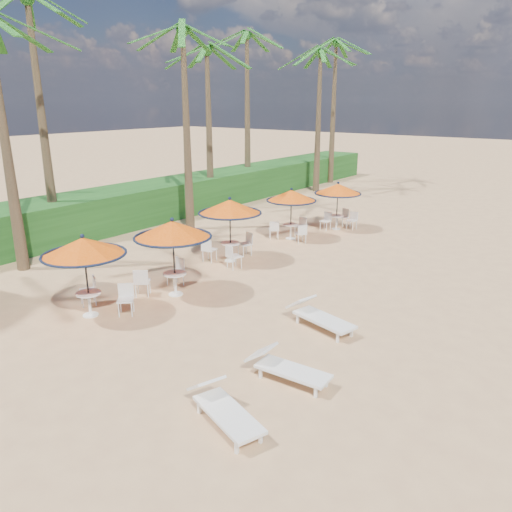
{
  "coord_description": "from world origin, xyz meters",
  "views": [
    {
      "loc": [
        6.45,
        -7.21,
        5.97
      ],
      "look_at": [
        -2.74,
        4.9,
        1.2
      ],
      "focal_mm": 35.0,
      "sensor_mm": 36.0,
      "label": 1
    }
  ],
  "objects_px": {
    "lounger_near": "(223,406)",
    "lounger_mid": "(285,366)",
    "station_3": "(291,202)",
    "lounger_far": "(318,315)",
    "station_0": "(86,254)",
    "station_4": "(338,195)",
    "station_1": "(171,236)",
    "station_2": "(230,215)"
  },
  "relations": [
    {
      "from": "station_4",
      "to": "lounger_mid",
      "type": "xyz_separation_m",
      "value": [
        5.62,
        -12.79,
        -1.36
      ]
    },
    {
      "from": "station_4",
      "to": "lounger_near",
      "type": "relative_size",
      "value": 1.09
    },
    {
      "from": "station_4",
      "to": "station_1",
      "type": "bearing_deg",
      "value": -90.54
    },
    {
      "from": "station_0",
      "to": "station_4",
      "type": "relative_size",
      "value": 1.06
    },
    {
      "from": "station_3",
      "to": "lounger_mid",
      "type": "distance_m",
      "value": 11.92
    },
    {
      "from": "station_1",
      "to": "lounger_near",
      "type": "bearing_deg",
      "value": -36.06
    },
    {
      "from": "lounger_mid",
      "to": "station_1",
      "type": "bearing_deg",
      "value": 156.43
    },
    {
      "from": "station_1",
      "to": "lounger_mid",
      "type": "distance_m",
      "value": 6.3
    },
    {
      "from": "station_1",
      "to": "station_4",
      "type": "height_order",
      "value": "station_1"
    },
    {
      "from": "station_0",
      "to": "station_1",
      "type": "relative_size",
      "value": 0.96
    },
    {
      "from": "station_2",
      "to": "lounger_far",
      "type": "bearing_deg",
      "value": -28.23
    },
    {
      "from": "station_2",
      "to": "lounger_mid",
      "type": "bearing_deg",
      "value": -42.05
    },
    {
      "from": "lounger_near",
      "to": "lounger_far",
      "type": "distance_m",
      "value": 4.83
    },
    {
      "from": "station_1",
      "to": "lounger_near",
      "type": "relative_size",
      "value": 1.2
    },
    {
      "from": "lounger_mid",
      "to": "station_0",
      "type": "bearing_deg",
      "value": -179.31
    },
    {
      "from": "station_1",
      "to": "lounger_mid",
      "type": "relative_size",
      "value": 1.27
    },
    {
      "from": "lounger_far",
      "to": "lounger_near",
      "type": "bearing_deg",
      "value": -68.01
    },
    {
      "from": "station_0",
      "to": "lounger_near",
      "type": "relative_size",
      "value": 1.15
    },
    {
      "from": "station_0",
      "to": "station_3",
      "type": "height_order",
      "value": "station_0"
    },
    {
      "from": "station_0",
      "to": "station_3",
      "type": "relative_size",
      "value": 1.06
    },
    {
      "from": "station_1",
      "to": "lounger_far",
      "type": "distance_m",
      "value": 5.22
    },
    {
      "from": "station_1",
      "to": "station_3",
      "type": "height_order",
      "value": "station_1"
    },
    {
      "from": "station_2",
      "to": "station_3",
      "type": "bearing_deg",
      "value": 88.95
    },
    {
      "from": "station_0",
      "to": "station_3",
      "type": "distance_m",
      "value": 10.42
    },
    {
      "from": "station_1",
      "to": "station_2",
      "type": "distance_m",
      "value": 3.83
    },
    {
      "from": "station_3",
      "to": "lounger_far",
      "type": "bearing_deg",
      "value": -51.9
    },
    {
      "from": "station_1",
      "to": "lounger_mid",
      "type": "bearing_deg",
      "value": -20.15
    },
    {
      "from": "station_3",
      "to": "station_2",
      "type": "bearing_deg",
      "value": -91.05
    },
    {
      "from": "station_1",
      "to": "station_4",
      "type": "xyz_separation_m",
      "value": [
        0.1,
        10.69,
        -0.25
      ]
    },
    {
      "from": "lounger_near",
      "to": "lounger_mid",
      "type": "xyz_separation_m",
      "value": [
        0.1,
        1.99,
        -0.01
      ]
    },
    {
      "from": "station_3",
      "to": "lounger_far",
      "type": "height_order",
      "value": "station_3"
    },
    {
      "from": "station_4",
      "to": "lounger_far",
      "type": "bearing_deg",
      "value": -64.23
    },
    {
      "from": "station_2",
      "to": "lounger_far",
      "type": "xyz_separation_m",
      "value": [
        5.7,
        -3.06,
        -1.48
      ]
    },
    {
      "from": "lounger_near",
      "to": "lounger_mid",
      "type": "height_order",
      "value": "lounger_near"
    },
    {
      "from": "station_3",
      "to": "station_4",
      "type": "xyz_separation_m",
      "value": [
        0.79,
        2.83,
        -0.0
      ]
    },
    {
      "from": "station_0",
      "to": "lounger_near",
      "type": "xyz_separation_m",
      "value": [
        6.32,
        -1.53,
        -1.52
      ]
    },
    {
      "from": "station_1",
      "to": "station_2",
      "type": "relative_size",
      "value": 1.01
    },
    {
      "from": "station_2",
      "to": "lounger_near",
      "type": "distance_m",
      "value": 10.22
    },
    {
      "from": "station_4",
      "to": "lounger_far",
      "type": "xyz_separation_m",
      "value": [
        4.83,
        -10.0,
        -1.33
      ]
    },
    {
      "from": "station_0",
      "to": "station_2",
      "type": "height_order",
      "value": "station_2"
    },
    {
      "from": "lounger_near",
      "to": "station_1",
      "type": "bearing_deg",
      "value": 163.16
    },
    {
      "from": "station_4",
      "to": "station_0",
      "type": "bearing_deg",
      "value": -93.49
    }
  ]
}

